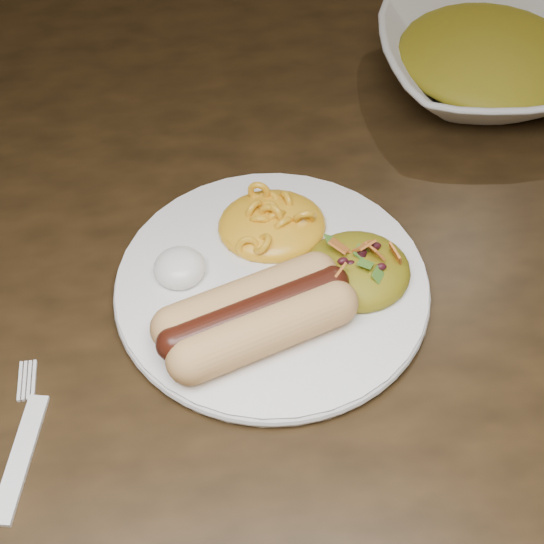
{
  "coord_description": "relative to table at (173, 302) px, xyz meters",
  "views": [
    {
      "loc": [
        0.03,
        -0.47,
        1.25
      ],
      "look_at": [
        0.09,
        -0.07,
        0.77
      ],
      "focal_mm": 50.0,
      "sensor_mm": 36.0,
      "label": 1
    }
  ],
  "objects": [
    {
      "name": "taco_salad",
      "position": [
        0.16,
        -0.08,
        0.12
      ],
      "size": [
        0.09,
        0.09,
        0.04
      ],
      "rotation": [
        0.0,
        0.0,
        0.16
      ],
      "color": "#C36607",
      "rests_on": "plate"
    },
    {
      "name": "sour_cream",
      "position": [
        0.01,
        -0.05,
        0.12
      ],
      "size": [
        0.06,
        0.06,
        0.03
      ],
      "primitive_type": "ellipsoid",
      "rotation": [
        0.0,
        0.0,
        0.41
      ],
      "color": "white",
      "rests_on": "plate"
    },
    {
      "name": "bowl_filling",
      "position": [
        0.36,
        0.18,
        0.14
      ],
      "size": [
        0.25,
        0.25,
        0.05
      ],
      "primitive_type": "ellipsoid",
      "rotation": [
        0.0,
        0.0,
        -0.38
      ],
      "color": "#C36607",
      "rests_on": "serving_bowl"
    },
    {
      "name": "table",
      "position": [
        0.0,
        0.0,
        0.0
      ],
      "size": [
        1.6,
        0.9,
        0.75
      ],
      "color": "black",
      "rests_on": "floor"
    },
    {
      "name": "mac_and_cheese",
      "position": [
        0.1,
        -0.01,
        0.12
      ],
      "size": [
        0.12,
        0.11,
        0.04
      ],
      "primitive_type": "ellipsoid",
      "rotation": [
        0.0,
        0.0,
        0.34
      ],
      "color": "yellow",
      "rests_on": "plate"
    },
    {
      "name": "floor",
      "position": [
        0.0,
        0.0,
        -0.66
      ],
      "size": [
        4.0,
        4.0,
        0.0
      ],
      "primitive_type": "plane",
      "color": "brown",
      "rests_on": "ground"
    },
    {
      "name": "plate",
      "position": [
        0.09,
        -0.07,
        0.1
      ],
      "size": [
        0.3,
        0.3,
        0.01
      ],
      "primitive_type": "cylinder",
      "rotation": [
        0.0,
        0.0,
        0.17
      ],
      "color": "white",
      "rests_on": "table"
    },
    {
      "name": "fork",
      "position": [
        -0.11,
        -0.2,
        0.09
      ],
      "size": [
        0.05,
        0.14,
        0.0
      ],
      "primitive_type": "cube",
      "rotation": [
        0.0,
        0.0,
        -0.22
      ],
      "color": "silver",
      "rests_on": "table"
    },
    {
      "name": "serving_bowl",
      "position": [
        0.36,
        0.18,
        0.12
      ],
      "size": [
        0.24,
        0.24,
        0.06
      ],
      "primitive_type": "imported",
      "rotation": [
        0.0,
        0.0,
        -0.03
      ],
      "color": "silver",
      "rests_on": "table"
    },
    {
      "name": "hotdog",
      "position": [
        0.07,
        -0.12,
        0.13
      ],
      "size": [
        0.14,
        0.11,
        0.04
      ],
      "rotation": [
        0.0,
        0.0,
        0.32
      ],
      "color": "tan",
      "rests_on": "plate"
    }
  ]
}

